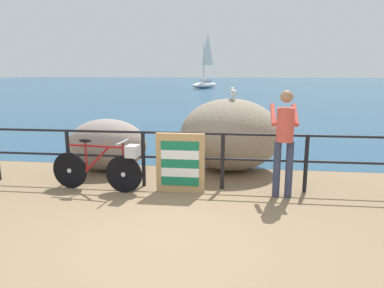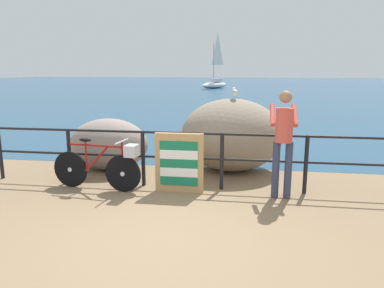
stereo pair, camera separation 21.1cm
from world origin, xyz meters
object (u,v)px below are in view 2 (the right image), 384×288
at_px(seagull, 235,92).
at_px(breakwater_boulder_left, 109,144).
at_px(person_at_railing, 283,139).
at_px(breakwater_boulder_main, 231,135).
at_px(bicycle, 103,165).
at_px(folded_deckchair_stack, 179,163).
at_px(sailboat, 215,82).

bearing_deg(seagull, breakwater_boulder_left, 84.58).
bearing_deg(person_at_railing, breakwater_boulder_main, 30.72).
height_order(bicycle, breakwater_boulder_main, breakwater_boulder_main).
bearing_deg(folded_deckchair_stack, seagull, 59.92).
relative_size(breakwater_boulder_main, breakwater_boulder_left, 1.26).
relative_size(breakwater_boulder_left, seagull, 4.90).
distance_m(breakwater_boulder_left, sailboat, 34.13).
height_order(folded_deckchair_stack, breakwater_boulder_main, breakwater_boulder_main).
height_order(bicycle, folded_deckchair_stack, folded_deckchair_stack).
relative_size(folded_deckchair_stack, breakwater_boulder_main, 0.49).
xyz_separation_m(seagull, sailboat, (-3.45, 33.84, -0.94)).
distance_m(folded_deckchair_stack, breakwater_boulder_left, 2.13).
relative_size(person_at_railing, breakwater_boulder_main, 0.84).
bearing_deg(bicycle, sailboat, 98.64).
height_order(person_at_railing, seagull, person_at_railing).
bearing_deg(sailboat, person_at_railing, 37.44).
bearing_deg(breakwater_boulder_left, seagull, 6.26).
distance_m(folded_deckchair_stack, breakwater_boulder_main, 1.78).
distance_m(breakwater_boulder_main, breakwater_boulder_left, 2.60).
bearing_deg(person_at_railing, sailboat, 7.85).
relative_size(bicycle, folded_deckchair_stack, 1.63).
bearing_deg(breakwater_boulder_main, folded_deckchair_stack, -117.92).
bearing_deg(sailboat, bicycle, 32.51).
bearing_deg(folded_deckchair_stack, breakwater_boulder_main, 62.08).
distance_m(bicycle, seagull, 2.98).
bearing_deg(person_at_railing, folded_deckchair_stack, 90.10).
bearing_deg(breakwater_boulder_main, person_at_railing, -60.20).
bearing_deg(breakwater_boulder_main, seagull, -45.59).
bearing_deg(breakwater_boulder_left, bicycle, -72.62).
height_order(bicycle, person_at_railing, person_at_railing).
distance_m(person_at_railing, seagull, 1.87).
relative_size(bicycle, seagull, 4.94).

